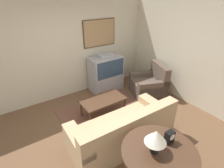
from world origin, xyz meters
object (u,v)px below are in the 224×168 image
at_px(tv, 106,73).
at_px(table_lamp, 156,137).
at_px(armchair, 149,85).
at_px(mantel_clock, 169,137).
at_px(coffee_table, 103,101).
at_px(couch, 123,131).
at_px(console_table, 159,155).

xyz_separation_m(tv, table_lamp, (-1.18, -3.09, 0.54)).
bearing_deg(armchair, mantel_clock, -18.86).
xyz_separation_m(coffee_table, table_lamp, (-0.40, -2.00, 0.68)).
distance_m(couch, table_lamp, 1.27).
distance_m(tv, table_lamp, 3.35).
relative_size(armchair, table_lamp, 3.12).
bearing_deg(tv, coffee_table, -125.42).
distance_m(couch, console_table, 1.12).
bearing_deg(mantel_clock, armchair, 49.95).
bearing_deg(armchair, coffee_table, -65.09).
height_order(tv, armchair, tv).
relative_size(couch, mantel_clock, 10.72).
bearing_deg(armchair, tv, -116.20).
xyz_separation_m(couch, console_table, (-0.16, -1.02, 0.43)).
relative_size(coffee_table, mantel_clock, 5.48).
relative_size(console_table, table_lamp, 2.89).
bearing_deg(mantel_clock, console_table, -169.80).
distance_m(tv, armchair, 1.35).
xyz_separation_m(tv, coffee_table, (-0.77, -1.09, -0.14)).
distance_m(coffee_table, console_table, 2.10).
bearing_deg(console_table, armchair, 47.11).
bearing_deg(table_lamp, tv, 69.16).
relative_size(tv, mantel_clock, 5.87).
bearing_deg(coffee_table, console_table, -99.03).
xyz_separation_m(couch, coffee_table, (0.17, 1.02, 0.09)).
height_order(armchair, mantel_clock, mantel_clock).
bearing_deg(table_lamp, coffee_table, 78.63).
xyz_separation_m(tv, armchair, (0.90, -0.98, -0.25)).
xyz_separation_m(armchair, mantel_clock, (-1.78, -2.11, 0.62)).
relative_size(tv, armchair, 1.00).
height_order(tv, table_lamp, table_lamp).
bearing_deg(mantel_clock, tv, 74.20).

